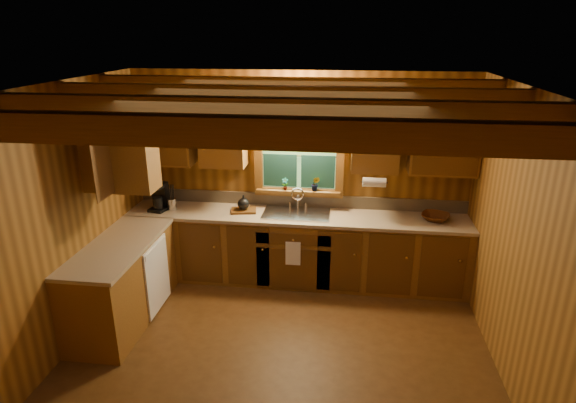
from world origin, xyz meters
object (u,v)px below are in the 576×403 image
(sink, at_px, (296,217))
(wicker_basket, at_px, (435,217))
(cutting_board, at_px, (244,210))
(coffee_maker, at_px, (159,196))

(sink, xyz_separation_m, wicker_basket, (1.67, 0.01, 0.08))
(wicker_basket, bearing_deg, cutting_board, -179.80)
(coffee_maker, bearing_deg, sink, 14.38)
(coffee_maker, bearing_deg, wicker_basket, 13.54)
(cutting_board, bearing_deg, coffee_maker, 171.75)
(cutting_board, relative_size, wicker_basket, 0.95)
(cutting_board, height_order, wicker_basket, wicker_basket)
(sink, height_order, coffee_maker, coffee_maker)
(cutting_board, bearing_deg, wicker_basket, -10.95)
(wicker_basket, bearing_deg, coffee_maker, -178.96)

